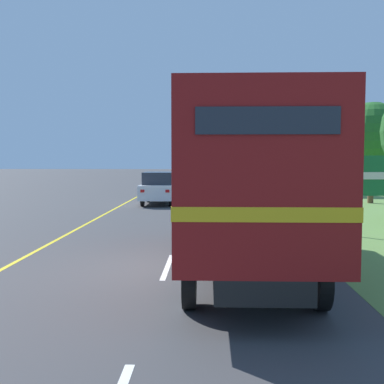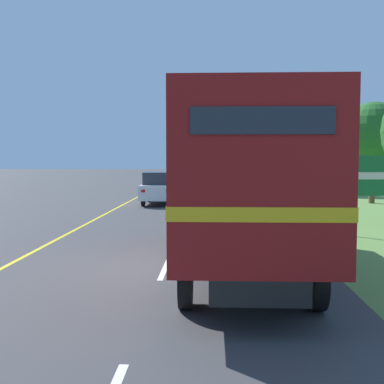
{
  "view_description": "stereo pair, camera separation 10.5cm",
  "coord_description": "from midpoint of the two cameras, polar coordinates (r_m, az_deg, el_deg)",
  "views": [
    {
      "loc": [
        0.95,
        -10.75,
        2.49
      ],
      "look_at": [
        0.3,
        7.63,
        1.2
      ],
      "focal_mm": 45.0,
      "sensor_mm": 36.0,
      "label": 1
    },
    {
      "loc": [
        1.05,
        -10.75,
        2.49
      ],
      "look_at": [
        0.3,
        7.63,
        1.2
      ],
      "focal_mm": 45.0,
      "sensor_mm": 36.0,
      "label": 2
    }
  ],
  "objects": [
    {
      "name": "edge_line_yellow",
      "position": [
        25.04,
        -8.49,
        -1.73
      ],
      "size": [
        0.12,
        58.94,
        0.01
      ],
      "primitive_type": "cube",
      "color": "yellow",
      "rests_on": "ground"
    },
    {
      "name": "centre_dash_near",
      "position": [
        11.24,
        -2.85,
        -8.78
      ],
      "size": [
        0.12,
        2.6,
        0.01
      ],
      "primitive_type": "cube",
      "color": "white",
      "rests_on": "ground"
    },
    {
      "name": "centre_dash_farthest",
      "position": [
        37.41,
        0.81,
        0.2
      ],
      "size": [
        0.12,
        2.6,
        0.01
      ],
      "primitive_type": "cube",
      "color": "white",
      "rests_on": "ground"
    },
    {
      "name": "centre_dash_mid_b",
      "position": [
        24.26,
        -0.03,
        -1.87
      ],
      "size": [
        0.12,
        2.6,
        0.01
      ],
      "primitive_type": "cube",
      "color": "white",
      "rests_on": "ground"
    },
    {
      "name": "centre_dash_mid_a",
      "position": [
        17.72,
        -0.92,
        -4.06
      ],
      "size": [
        0.12,
        2.6,
        0.01
      ],
      "primitive_type": "cube",
      "color": "white",
      "rests_on": "ground"
    },
    {
      "name": "lead_car_white",
      "position": [
        26.16,
        -3.73,
        0.51
      ],
      "size": [
        1.8,
        4.04,
        1.75
      ],
      "color": "black",
      "rests_on": "ground"
    },
    {
      "name": "roadside_tree_far",
      "position": [
        34.67,
        13.98,
        4.85
      ],
      "size": [
        2.93,
        2.93,
        4.54
      ],
      "color": "brown",
      "rests_on": "ground"
    },
    {
      "name": "roadside_tree_mid",
      "position": [
        28.44,
        20.79,
        6.48
      ],
      "size": [
        3.45,
        3.45,
        5.59
      ],
      "color": "brown",
      "rests_on": "ground"
    },
    {
      "name": "horse_trailer_truck",
      "position": [
        10.49,
        6.2,
        1.38
      ],
      "size": [
        2.52,
        8.93,
        3.6
      ],
      "color": "black",
      "rests_on": "ground"
    },
    {
      "name": "ground_plane",
      "position": [
        11.08,
        -2.93,
        -8.98
      ],
      "size": [
        200.0,
        200.0,
        0.0
      ],
      "primitive_type": "plane",
      "color": "#3D3D3F"
    },
    {
      "name": "centre_dash_far",
      "position": [
        30.83,
        0.48,
        -0.61
      ],
      "size": [
        0.12,
        2.6,
        0.01
      ],
      "primitive_type": "cube",
      "color": "white",
      "rests_on": "ground"
    },
    {
      "name": "highway_sign",
      "position": [
        16.32,
        21.38,
        1.54
      ],
      "size": [
        2.08,
        0.09,
        2.92
      ],
      "color": "#9E9EA3",
      "rests_on": "ground"
    }
  ]
}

